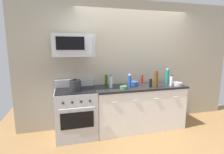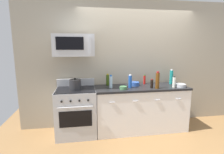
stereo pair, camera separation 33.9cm
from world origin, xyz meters
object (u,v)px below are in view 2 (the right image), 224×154
(bottle_wine_amber, at_px, (157,80))
(bowl_green_glaze, at_px, (123,88))
(bottle_water_clear, at_px, (111,82))
(bottle_olive_oil, at_px, (108,80))
(bowl_steel_prep, at_px, (181,85))
(microwave, at_px, (74,45))
(bottle_vinegar_white, at_px, (174,82))
(bottle_soy_sauce_dark, at_px, (152,84))
(bowl_blue_mixing, at_px, (135,84))
(bottle_hot_sauce_red, at_px, (144,80))
(stockpot, at_px, (75,85))
(range_oven, at_px, (76,111))
(bottle_sparkling_teal, at_px, (171,77))
(bottle_soda_blue, at_px, (130,81))

(bottle_wine_amber, height_order, bowl_green_glaze, bottle_wine_amber)
(bottle_water_clear, bearing_deg, bottle_olive_oil, 96.43)
(bowl_steel_prep, distance_m, bowl_green_glaze, 1.19)
(microwave, xyz_separation_m, bottle_vinegar_white, (1.94, -0.21, -0.72))
(bottle_soy_sauce_dark, height_order, bowl_blue_mixing, bottle_soy_sauce_dark)
(bowl_steel_prep, bearing_deg, bottle_hot_sauce_red, 148.43)
(bottle_water_clear, distance_m, bottle_hot_sauce_red, 0.82)
(microwave, bearing_deg, stockpot, -90.13)
(range_oven, relative_size, bottle_vinegar_white, 4.78)
(stockpot, bearing_deg, bottle_sparkling_teal, 5.44)
(bottle_soda_blue, distance_m, bowl_blue_mixing, 0.24)
(bottle_vinegar_white, distance_m, bottle_wine_amber, 0.37)
(bottle_water_clear, relative_size, bottle_olive_oil, 1.06)
(bottle_olive_oil, bearing_deg, bottle_hot_sauce_red, -0.19)
(microwave, relative_size, bottle_olive_oil, 3.04)
(bottle_water_clear, bearing_deg, bottle_soy_sauce_dark, -8.86)
(bottle_vinegar_white, bearing_deg, bottle_soy_sauce_dark, 178.54)
(bottle_soy_sauce_dark, height_order, bottle_wine_amber, bottle_wine_amber)
(range_oven, height_order, bottle_sparkling_teal, bottle_sparkling_teal)
(bottle_olive_oil, xyz_separation_m, bowl_steel_prep, (1.44, -0.39, -0.08))
(bottle_olive_oil, xyz_separation_m, bowl_blue_mixing, (0.56, -0.12, -0.07))
(bottle_wine_amber, distance_m, stockpot, 1.58)
(range_oven, distance_m, bottle_sparkling_teal, 2.13)
(bottle_water_clear, xyz_separation_m, bottle_soda_blue, (0.38, -0.03, 0.00))
(bottle_hot_sauce_red, height_order, bowl_green_glaze, bottle_hot_sauce_red)
(stockpot, bearing_deg, bowl_blue_mixing, 7.27)
(bowl_green_glaze, bearing_deg, bottle_wine_amber, -2.97)
(bottle_soda_blue, bearing_deg, bottle_soy_sauce_dark, -13.23)
(range_oven, height_order, bowl_steel_prep, range_oven)
(bowl_green_glaze, height_order, stockpot, stockpot)
(bottle_sparkling_teal, bearing_deg, bottle_vinegar_white, -108.11)
(bottle_hot_sauce_red, bearing_deg, bottle_soy_sauce_dark, -87.58)
(bowl_steel_prep, bearing_deg, bottle_vinegar_white, -179.46)
(range_oven, distance_m, bottle_vinegar_white, 2.03)
(bottle_sparkling_teal, bearing_deg, bottle_olive_oil, 176.62)
(bottle_soda_blue, bearing_deg, bottle_hot_sauce_red, 35.01)
(bottle_soda_blue, height_order, bottle_hot_sauce_red, bottle_soda_blue)
(range_oven, relative_size, bottle_olive_oil, 4.37)
(bottle_soy_sauce_dark, height_order, bottle_sparkling_teal, bottle_sparkling_teal)
(bottle_wine_amber, bearing_deg, bottle_soy_sauce_dark, 154.54)
(bowl_blue_mixing, bearing_deg, bottle_olive_oil, 167.79)
(bottle_vinegar_white, height_order, bowl_steel_prep, bottle_vinegar_white)
(bottle_vinegar_white, height_order, bottle_hot_sauce_red, bottle_vinegar_white)
(microwave, xyz_separation_m, stockpot, (-0.00, -0.10, -0.73))
(bowl_blue_mixing, bearing_deg, bowl_green_glaze, -139.68)
(bottle_sparkling_teal, xyz_separation_m, stockpot, (-2.04, -0.19, -0.05))
(bottle_hot_sauce_red, height_order, bowl_blue_mixing, bottle_hot_sauce_red)
(microwave, height_order, bowl_green_glaze, microwave)
(range_oven, distance_m, bottle_hot_sauce_red, 1.58)
(bottle_olive_oil, xyz_separation_m, stockpot, (-0.66, -0.28, -0.02))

